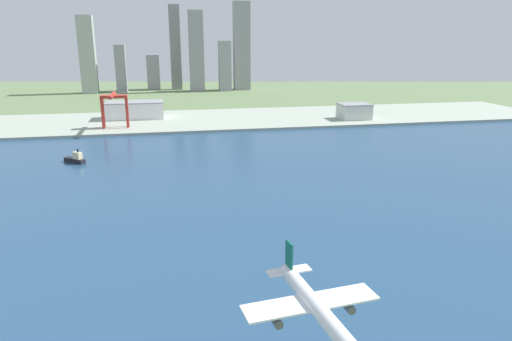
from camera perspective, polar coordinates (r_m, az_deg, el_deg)
name	(u,v)px	position (r m, az deg, el deg)	size (l,w,h in m)	color
ground_plane	(202,165)	(338.35, -6.63, 0.65)	(2400.00, 2400.00, 0.00)	#5E764C
water_bay	(211,191)	(281.04, -5.54, -2.47)	(840.00, 360.00, 0.15)	navy
industrial_pier	(187,120)	(523.57, -8.50, 6.11)	(840.00, 140.00, 2.50)	#98A494
airplane_landing	(315,305)	(118.25, 7.21, -16.09)	(35.26, 40.86, 13.26)	white
tugboat_small	(76,159)	(366.45, -21.25, 1.35)	(16.83, 15.53, 10.91)	black
port_crane_red	(114,102)	(482.53, -17.02, 8.02)	(25.73, 47.36, 35.00)	#B72D23
warehouse_main	(135,110)	(539.95, -14.61, 7.21)	(63.01, 32.58, 18.72)	white
warehouse_annex	(354,111)	(530.64, 11.94, 7.12)	(33.29, 27.40, 16.76)	silver
distant_skyline	(178,55)	(840.89, -9.52, 13.75)	(286.39, 71.84, 151.04)	#9EA39F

